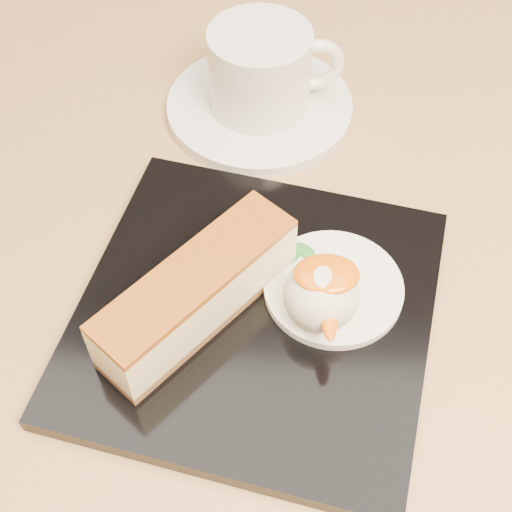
{
  "coord_description": "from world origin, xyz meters",
  "views": [
    {
      "loc": [
        0.05,
        -0.3,
        1.11
      ],
      "look_at": [
        0.04,
        -0.03,
        0.76
      ],
      "focal_mm": 50.0,
      "sensor_mm": 36.0,
      "label": 1
    }
  ],
  "objects_px": {
    "ice_cream_scoop": "(321,295)",
    "cheesecake": "(197,293)",
    "dessert_plate": "(255,313)",
    "coffee_cup": "(262,68)",
    "table": "(213,363)",
    "saucer": "(260,107)"
  },
  "relations": [
    {
      "from": "ice_cream_scoop",
      "to": "cheesecake",
      "type": "bearing_deg",
      "value": 180.0
    },
    {
      "from": "dessert_plate",
      "to": "cheesecake",
      "type": "xyz_separation_m",
      "value": [
        -0.04,
        -0.0,
        0.03
      ]
    },
    {
      "from": "dessert_plate",
      "to": "coffee_cup",
      "type": "bearing_deg",
      "value": 90.04
    },
    {
      "from": "cheesecake",
      "to": "ice_cream_scoop",
      "type": "xyz_separation_m",
      "value": [
        0.07,
        0.0,
        0.0
      ]
    },
    {
      "from": "table",
      "to": "cheesecake",
      "type": "xyz_separation_m",
      "value": [
        0.0,
        -0.06,
        0.19
      ]
    },
    {
      "from": "ice_cream_scoop",
      "to": "dessert_plate",
      "type": "bearing_deg",
      "value": 172.87
    },
    {
      "from": "saucer",
      "to": "coffee_cup",
      "type": "bearing_deg",
      "value": 8.86
    },
    {
      "from": "table",
      "to": "ice_cream_scoop",
      "type": "bearing_deg",
      "value": -35.23
    },
    {
      "from": "dessert_plate",
      "to": "cheesecake",
      "type": "bearing_deg",
      "value": -171.87
    },
    {
      "from": "saucer",
      "to": "coffee_cup",
      "type": "relative_size",
      "value": 1.41
    },
    {
      "from": "ice_cream_scoop",
      "to": "coffee_cup",
      "type": "bearing_deg",
      "value": 101.13
    },
    {
      "from": "cheesecake",
      "to": "ice_cream_scoop",
      "type": "bearing_deg",
      "value": -48.44
    },
    {
      "from": "table",
      "to": "saucer",
      "type": "bearing_deg",
      "value": 76.23
    },
    {
      "from": "dessert_plate",
      "to": "coffee_cup",
      "type": "relative_size",
      "value": 2.07
    },
    {
      "from": "cheesecake",
      "to": "coffee_cup",
      "type": "height_order",
      "value": "coffee_cup"
    },
    {
      "from": "table",
      "to": "dessert_plate",
      "type": "height_order",
      "value": "dessert_plate"
    },
    {
      "from": "ice_cream_scoop",
      "to": "saucer",
      "type": "xyz_separation_m",
      "value": [
        -0.04,
        0.2,
        -0.03
      ]
    },
    {
      "from": "ice_cream_scoop",
      "to": "coffee_cup",
      "type": "xyz_separation_m",
      "value": [
        -0.04,
        0.2,
        0.01
      ]
    },
    {
      "from": "cheesecake",
      "to": "coffee_cup",
      "type": "xyz_separation_m",
      "value": [
        0.03,
        0.2,
        0.01
      ]
    },
    {
      "from": "table",
      "to": "dessert_plate",
      "type": "distance_m",
      "value": 0.17
    },
    {
      "from": "table",
      "to": "coffee_cup",
      "type": "relative_size",
      "value": 7.52
    },
    {
      "from": "cheesecake",
      "to": "coffee_cup",
      "type": "relative_size",
      "value": 1.22
    }
  ]
}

